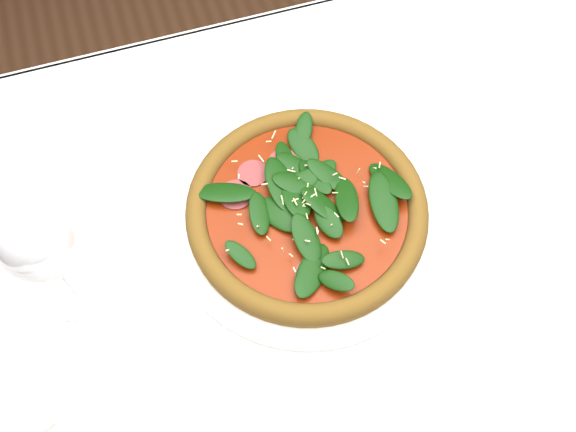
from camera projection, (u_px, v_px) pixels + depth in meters
name	position (u px, v px, depth m)	size (l,w,h in m)	color
ground	(328.00, 379.00, 1.47)	(6.00, 6.00, 0.00)	brown
dining_table	(354.00, 266.00, 0.90)	(1.21, 0.81, 0.75)	silver
plate	(307.00, 215.00, 0.81)	(0.35, 0.35, 0.02)	silver
pizza	(307.00, 208.00, 0.80)	(0.34, 0.34, 0.04)	olive
wine_glass	(38.00, 243.00, 0.65)	(0.08, 0.08, 0.20)	white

